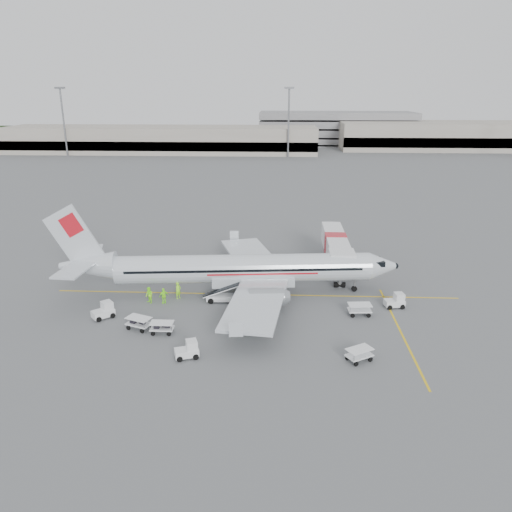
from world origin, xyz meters
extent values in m
plane|color=#56595B|center=(0.00, 0.00, 0.00)|extent=(360.00, 360.00, 0.00)
cube|color=yellow|center=(0.00, 0.00, 0.01)|extent=(44.00, 0.20, 0.01)
cube|color=yellow|center=(14.00, -8.00, 0.01)|extent=(0.20, 20.00, 0.01)
cone|color=#FF4609|center=(14.26, -1.16, 0.28)|extent=(0.34, 0.34, 0.56)
cone|color=#FF4609|center=(1.52, 10.16, 0.34)|extent=(0.42, 0.42, 0.69)
cone|color=#FF4609|center=(1.45, -9.32, 0.33)|extent=(0.41, 0.41, 0.66)
imported|color=#8CEB1F|center=(-8.20, -1.50, 0.93)|extent=(0.76, 0.81, 1.85)
imported|color=#8CEB1F|center=(-11.02, -2.85, 0.88)|extent=(1.09, 1.07, 1.77)
imported|color=#8CEB1F|center=(-1.39, -7.10, 0.82)|extent=(0.67, 1.09, 1.64)
imported|color=#8CEB1F|center=(-9.45, -2.87, 0.86)|extent=(1.08, 0.88, 1.72)
camera|label=1|loc=(2.57, -50.62, 21.40)|focal=35.00mm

